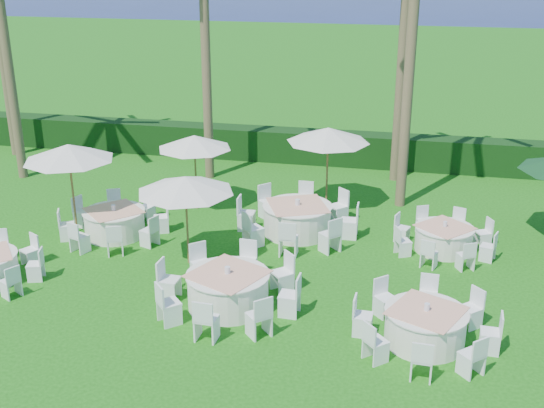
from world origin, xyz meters
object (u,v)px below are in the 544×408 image
(banquet_table_f, at_px, (444,238))
(banquet_table_d, at_px, (115,222))
(banquet_table_b, at_px, (228,289))
(banquet_table_c, at_px, (425,326))
(umbrella_d, at_px, (328,135))
(umbrella_b, at_px, (185,184))
(banquet_table_e, at_px, (297,218))
(umbrella_c, at_px, (194,142))
(umbrella_a, at_px, (68,152))

(banquet_table_f, bearing_deg, banquet_table_d, -174.38)
(banquet_table_b, height_order, banquet_table_c, banquet_table_b)
(banquet_table_f, bearing_deg, umbrella_d, 144.38)
(banquet_table_c, relative_size, umbrella_b, 1.21)
(banquet_table_b, bearing_deg, banquet_table_f, 40.42)
(banquet_table_e, height_order, umbrella_d, umbrella_d)
(banquet_table_c, relative_size, umbrella_c, 1.27)
(umbrella_a, bearing_deg, banquet_table_b, -31.04)
(banquet_table_c, bearing_deg, umbrella_c, 137.82)
(banquet_table_e, bearing_deg, banquet_table_d, -166.33)
(banquet_table_d, relative_size, umbrella_a, 1.14)
(banquet_table_d, height_order, umbrella_a, umbrella_a)
(banquet_table_e, xyz_separation_m, umbrella_c, (-3.44, 1.27, 1.72))
(umbrella_a, bearing_deg, umbrella_c, 41.01)
(umbrella_a, bearing_deg, banquet_table_d, -1.01)
(banquet_table_c, relative_size, banquet_table_f, 1.11)
(banquet_table_f, xyz_separation_m, umbrella_c, (-7.55, 1.60, 1.81))
(banquet_table_e, height_order, umbrella_a, umbrella_a)
(banquet_table_f, height_order, umbrella_d, umbrella_d)
(banquet_table_c, height_order, banquet_table_f, banquet_table_c)
(banquet_table_b, relative_size, umbrella_c, 1.41)
(banquet_table_b, height_order, banquet_table_e, banquet_table_e)
(banquet_table_c, xyz_separation_m, banquet_table_f, (0.48, 4.80, -0.03))
(umbrella_b, xyz_separation_m, umbrella_d, (2.97, 4.76, 0.19))
(banquet_table_c, xyz_separation_m, banquet_table_d, (-8.71, 3.90, 0.00))
(umbrella_a, bearing_deg, banquet_table_c, -21.55)
(banquet_table_d, distance_m, umbrella_c, 3.48)
(banquet_table_e, relative_size, umbrella_b, 1.39)
(umbrella_c, bearing_deg, banquet_table_d, -123.22)
(umbrella_c, bearing_deg, banquet_table_c, -42.18)
(banquet_table_c, height_order, umbrella_a, umbrella_a)
(banquet_table_e, distance_m, umbrella_b, 3.92)
(umbrella_b, distance_m, umbrella_d, 5.61)
(banquet_table_b, height_order, umbrella_a, umbrella_a)
(banquet_table_c, bearing_deg, umbrella_d, 112.75)
(banquet_table_b, distance_m, umbrella_d, 7.14)
(banquet_table_c, height_order, umbrella_c, umbrella_c)
(umbrella_d, bearing_deg, banquet_table_e, -103.63)
(banquet_table_d, xyz_separation_m, umbrella_d, (5.62, 3.46, 1.97))
(banquet_table_e, bearing_deg, umbrella_a, -169.08)
(umbrella_a, bearing_deg, umbrella_d, 26.69)
(umbrella_b, height_order, umbrella_c, umbrella_b)
(banquet_table_f, distance_m, umbrella_d, 4.82)
(banquet_table_c, bearing_deg, umbrella_a, 158.45)
(umbrella_a, height_order, umbrella_b, umbrella_a)
(umbrella_c, relative_size, umbrella_d, 0.92)
(banquet_table_b, bearing_deg, umbrella_b, 129.32)
(umbrella_b, relative_size, umbrella_c, 1.05)
(banquet_table_e, bearing_deg, umbrella_d, 76.37)
(umbrella_b, xyz_separation_m, umbrella_c, (-1.01, 3.80, -0.01))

